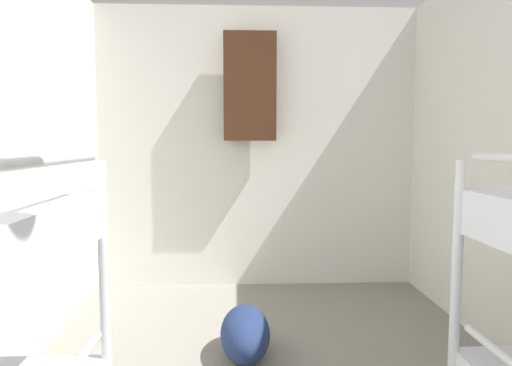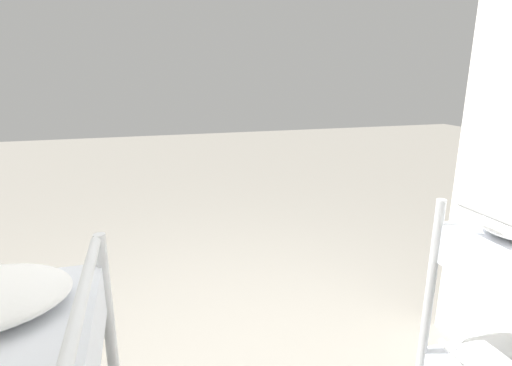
% 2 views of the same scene
% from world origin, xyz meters
% --- Properties ---
extents(wall_back, '(2.89, 0.06, 2.44)m').
position_xyz_m(wall_back, '(0.00, 4.50, 1.22)').
color(wall_back, silver).
rests_on(wall_back, ground_plane).
extents(duffel_bag, '(0.29, 0.54, 0.29)m').
position_xyz_m(duffel_bag, '(-0.14, 3.08, 0.15)').
color(duffel_bag, navy).
rests_on(duffel_bag, ground_plane).
extents(hanging_coat, '(0.44, 0.12, 0.90)m').
position_xyz_m(hanging_coat, '(-0.07, 4.35, 1.74)').
color(hanging_coat, '#472819').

